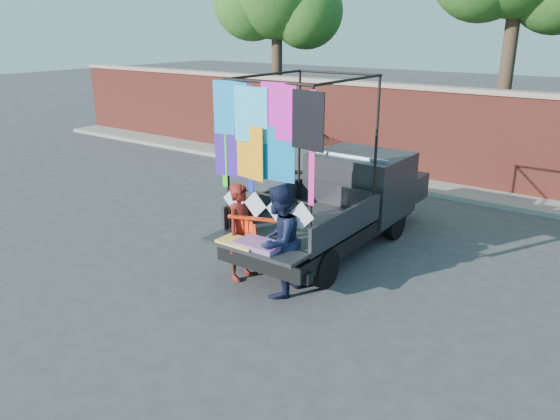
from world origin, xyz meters
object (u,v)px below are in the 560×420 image
Objects in this scene: woman at (241,232)px; man at (279,241)px; pickup_truck at (347,199)px; sedan at (297,150)px.

woman is 0.87m from man.
woman is at bearing -104.50° from man.
man reaches higher than woman.
pickup_truck is 1.36× the size of sedan.
sedan is 7.93m from man.
pickup_truck is 2.91× the size of man.
man is at bearing -171.93° from sedan.
sedan is at bearing 134.53° from pickup_truck.
woman is 0.92× the size of man.
sedan is at bearing -154.68° from man.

